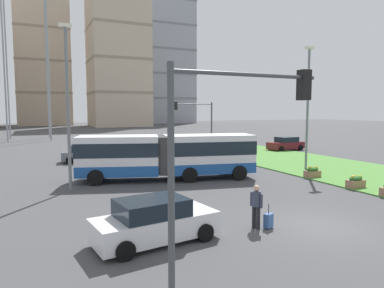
# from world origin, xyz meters

# --- Properties ---
(ground_plane) EXTENTS (260.00, 260.00, 0.00)m
(ground_plane) POSITION_xyz_m (0.00, 0.00, 0.00)
(ground_plane) COLOR #424244
(grass_median) EXTENTS (10.00, 70.00, 0.08)m
(grass_median) POSITION_xyz_m (11.48, 10.00, 0.04)
(grass_median) COLOR #4C8438
(grass_median) RESTS_ON ground_plane
(articulated_bus) EXTENTS (12.04, 5.37, 3.00)m
(articulated_bus) POSITION_xyz_m (-2.19, 11.50, 1.65)
(articulated_bus) COLOR white
(articulated_bus) RESTS_ON ground
(car_white_van) EXTENTS (4.60, 2.50, 1.58)m
(car_white_van) POSITION_xyz_m (-6.54, 1.15, 0.75)
(car_white_van) COLOR silver
(car_white_van) RESTS_ON ground
(car_maroon_sedan) EXTENTS (4.52, 2.28, 1.58)m
(car_maroon_sedan) POSITION_xyz_m (16.52, 21.95, 0.75)
(car_maroon_sedan) COLOR maroon
(car_maroon_sedan) RESTS_ON ground
(car_grey_wagon) EXTENTS (4.61, 2.50, 1.58)m
(car_grey_wagon) POSITION_xyz_m (-6.04, 22.08, 0.75)
(car_grey_wagon) COLOR slate
(car_grey_wagon) RESTS_ON ground
(pedestrian_crossing) EXTENTS (0.36, 0.55, 1.74)m
(pedestrian_crossing) POSITION_xyz_m (-2.44, 0.85, 1.00)
(pedestrian_crossing) COLOR black
(pedestrian_crossing) RESTS_ON ground
(rolling_suitcase) EXTENTS (0.42, 0.35, 0.97)m
(rolling_suitcase) POSITION_xyz_m (-1.99, 0.65, 0.31)
(rolling_suitcase) COLOR #335693
(rolling_suitcase) RESTS_ON ground
(flower_planter_1) EXTENTS (1.10, 0.56, 0.74)m
(flower_planter_1) POSITION_xyz_m (7.08, 4.23, 0.43)
(flower_planter_1) COLOR #937051
(flower_planter_1) RESTS_ON grass_median
(flower_planter_2) EXTENTS (1.10, 0.56, 0.74)m
(flower_planter_2) POSITION_xyz_m (7.08, 7.77, 0.43)
(flower_planter_2) COLOR #937051
(flower_planter_2) RESTS_ON grass_median
(traffic_light_near_left) EXTENTS (4.17, 0.28, 5.73)m
(traffic_light_near_left) POSITION_xyz_m (-6.10, -3.00, 3.98)
(traffic_light_near_left) COLOR #474C51
(traffic_light_near_left) RESTS_ON ground
(traffic_light_far_right) EXTENTS (4.43, 0.28, 5.52)m
(traffic_light_far_right) POSITION_xyz_m (5.14, 22.00, 3.87)
(traffic_light_far_right) COLOR #474C51
(traffic_light_far_right) RESTS_ON ground
(streetlight_left) EXTENTS (0.70, 0.28, 9.49)m
(streetlight_left) POSITION_xyz_m (-8.50, 10.74, 5.19)
(streetlight_left) COLOR slate
(streetlight_left) RESTS_ON ground
(streetlight_median) EXTENTS (0.70, 0.28, 9.51)m
(streetlight_median) POSITION_xyz_m (8.98, 10.47, 5.20)
(streetlight_median) COLOR slate
(streetlight_median) RESTS_ON ground
(apartment_tower_westcentre) EXTENTS (15.98, 15.01, 38.94)m
(apartment_tower_westcentre) POSITION_xyz_m (-7.08, 111.05, 19.49)
(apartment_tower_westcentre) COLOR #C6B299
(apartment_tower_westcentre) RESTS_ON ground
(apartment_tower_centre) EXTENTS (16.34, 16.80, 37.60)m
(apartment_tower_centre) POSITION_xyz_m (12.87, 93.39, 18.82)
(apartment_tower_centre) COLOR #C6B299
(apartment_tower_centre) RESTS_ON ground
(apartment_tower_eastcentre) EXTENTS (21.90, 14.66, 52.35)m
(apartment_tower_eastcentre) POSITION_xyz_m (33.75, 113.24, 26.20)
(apartment_tower_eastcentre) COLOR #9EA3AD
(apartment_tower_eastcentre) RESTS_ON ground
(transmission_pylon) EXTENTS (9.00, 6.24, 36.65)m
(transmission_pylon) POSITION_xyz_m (-10.99, 50.87, 19.79)
(transmission_pylon) COLOR gray
(transmission_pylon) RESTS_ON ground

